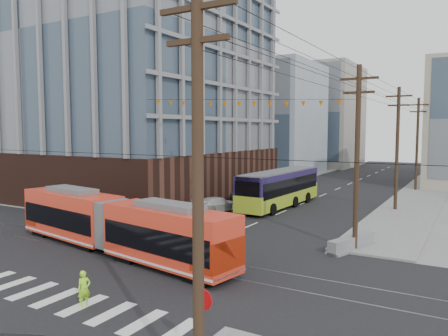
{
  "coord_description": "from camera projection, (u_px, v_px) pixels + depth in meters",
  "views": [
    {
      "loc": [
        14.55,
        -15.15,
        7.2
      ],
      "look_at": [
        0.14,
        9.77,
        4.71
      ],
      "focal_mm": 35.0,
      "sensor_mm": 36.0,
      "label": 1
    }
  ],
  "objects": [
    {
      "name": "pedestrian",
      "position": [
        84.0,
        289.0,
        17.79
      ],
      "size": [
        0.51,
        0.63,
        1.5
      ],
      "primitive_type": "imported",
      "rotation": [
        0.0,
        0.0,
        1.24
      ],
      "color": "#A9FF29",
      "rests_on": "ground"
    },
    {
      "name": "office_building",
      "position": [
        116.0,
        69.0,
        50.52
      ],
      "size": [
        30.0,
        25.0,
        28.6
      ],
      "primitive_type": "cube",
      "color": "#381E16",
      "rests_on": "ground"
    },
    {
      "name": "stop_sign",
      "position": [
        203.0,
        331.0,
        13.13
      ],
      "size": [
        0.74,
        0.74,
        2.34
      ],
      "primitive_type": null,
      "rotation": [
        0.0,
        0.0,
        -0.04
      ],
      "color": "#AC080A",
      "rests_on": "ground"
    },
    {
      "name": "parked_car_grey",
      "position": [
        250.0,
        194.0,
        44.66
      ],
      "size": [
        2.44,
        5.07,
        1.39
      ],
      "primitive_type": "imported",
      "rotation": [
        0.0,
        0.0,
        3.17
      ],
      "color": "#414348",
      "rests_on": "ground"
    },
    {
      "name": "bg_bldg_nw_near",
      "position": [
        261.0,
        120.0,
        73.5
      ],
      "size": [
        18.0,
        16.0,
        18.0
      ],
      "primitive_type": "cube",
      "color": "#8C99A5",
      "rests_on": "ground"
    },
    {
      "name": "parked_car_white",
      "position": [
        217.0,
        204.0,
        38.56
      ],
      "size": [
        3.04,
        4.97,
        1.34
      ],
      "primitive_type": "imported",
      "rotation": [
        0.0,
        0.0,
        2.88
      ],
      "color": "silver",
      "rests_on": "ground"
    },
    {
      "name": "streetcar",
      "position": [
        115.0,
        225.0,
        25.63
      ],
      "size": [
        17.49,
        5.31,
        3.34
      ],
      "primitive_type": null,
      "rotation": [
        0.0,
        0.0,
        -0.17
      ],
      "color": "red",
      "rests_on": "ground"
    },
    {
      "name": "utility_pole_near",
      "position": [
        198.0,
        197.0,
        11.06
      ],
      "size": [
        0.3,
        0.3,
        11.0
      ],
      "primitive_type": "cylinder",
      "color": "black",
      "rests_on": "ground"
    },
    {
      "name": "parked_car_silver",
      "position": [
        193.0,
        210.0,
        35.59
      ],
      "size": [
        1.97,
        4.46,
        1.42
      ],
      "primitive_type": "imported",
      "rotation": [
        0.0,
        0.0,
        3.03
      ],
      "color": "#B5BDC3",
      "rests_on": "ground"
    },
    {
      "name": "utility_pole_far",
      "position": [
        429.0,
        142.0,
        64.53
      ],
      "size": [
        0.3,
        0.3,
        11.0
      ],
      "primitive_type": "cylinder",
      "color": "black",
      "rests_on": "ground"
    },
    {
      "name": "ground",
      "position": [
        120.0,
        281.0,
        20.95
      ],
      "size": [
        160.0,
        160.0,
        0.0
      ],
      "primitive_type": "plane",
      "color": "slate"
    },
    {
      "name": "jersey_barrier",
      "position": [
        352.0,
        243.0,
        26.31
      ],
      "size": [
        2.2,
        4.17,
        0.82
      ],
      "primitive_type": "cube",
      "rotation": [
        0.0,
        0.0,
        -0.33
      ],
      "color": "gray",
      "rests_on": "ground"
    },
    {
      "name": "city_bus",
      "position": [
        280.0,
        188.0,
        41.02
      ],
      "size": [
        3.26,
        12.58,
        3.53
      ],
      "primitive_type": null,
      "rotation": [
        0.0,
        0.0,
        -0.04
      ],
      "color": "#201645",
      "rests_on": "ground"
    },
    {
      "name": "bg_bldg_nw_far",
      "position": [
        316.0,
        117.0,
        89.16
      ],
      "size": [
        16.0,
        18.0,
        20.0
      ],
      "primitive_type": "cube",
      "color": "gray",
      "rests_on": "ground"
    }
  ]
}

